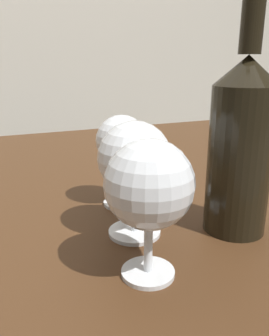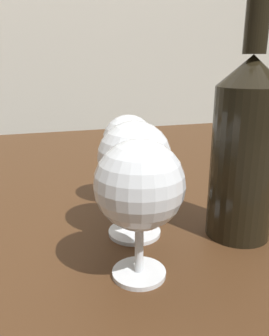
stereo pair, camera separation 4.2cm
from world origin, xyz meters
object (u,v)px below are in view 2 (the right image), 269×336
(wine_glass_amber, at_px, (139,188))
(wine_bottle, at_px, (245,146))
(wine_glass_white, at_px, (134,160))
(wine_glass_pinot, at_px, (128,143))

(wine_glass_amber, xyz_separation_m, wine_bottle, (0.15, 0.05, 0.02))
(wine_glass_amber, relative_size, wine_glass_white, 0.99)
(wine_bottle, bearing_deg, wine_glass_pinot, 128.86)
(wine_bottle, bearing_deg, wine_glass_amber, -161.63)
(wine_glass_amber, height_order, wine_bottle, wine_bottle)
(wine_glass_amber, distance_m, wine_glass_white, 0.09)
(wine_glass_amber, bearing_deg, wine_glass_pinot, 77.19)
(wine_glass_amber, relative_size, wine_bottle, 0.49)
(wine_glass_white, xyz_separation_m, wine_bottle, (0.13, -0.04, 0.02))
(wine_glass_white, distance_m, wine_bottle, 0.13)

